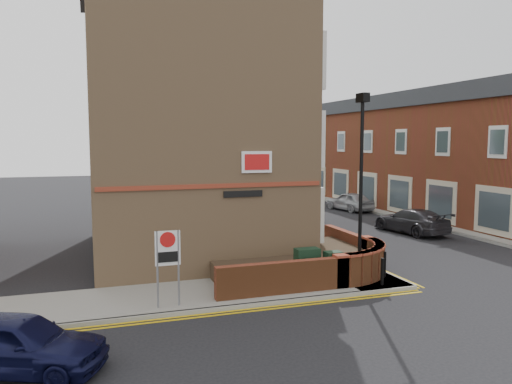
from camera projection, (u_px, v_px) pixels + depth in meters
The scene contains 28 objects.
ground at pixel (333, 298), 15.44m from camera, with size 120.00×120.00×0.00m, color black.
pavement_corner at pixel (212, 293), 15.74m from camera, with size 13.00×3.00×0.12m, color gray.
pavement_main at pixel (243, 218), 31.16m from camera, with size 2.00×32.00×0.12m, color gray.
pavement_far at pixel (422, 216), 31.80m from camera, with size 4.00×40.00×0.12m, color gray.
kerb_side at pixel (224, 308), 14.33m from camera, with size 13.00×0.15×0.12m, color gray.
kerb_main_near at pixel (258, 217), 31.47m from camera, with size 0.15×32.00×0.12m, color gray.
kerb_main_far at pixel (395, 218), 31.17m from camera, with size 0.15×40.00×0.12m, color gray.
yellow_lines_side at pixel (226, 313), 14.10m from camera, with size 13.00×0.28×0.01m, color gold.
yellow_lines_main at pixel (262, 218), 31.56m from camera, with size 0.28×32.00×0.01m, color gold.
corner_building at pixel (190, 109), 21.45m from camera, with size 8.95×10.40×13.60m.
garden_wall at pixel (301, 277), 17.80m from camera, with size 6.80×6.00×1.20m, color brown, non-canonical shape.
lamppost at pixel (361, 186), 16.74m from camera, with size 0.25×0.50×6.30m.
utility_cabinet_large at pixel (307, 266), 16.50m from camera, with size 0.80×0.45×1.20m, color black.
utility_cabinet_small at pixel (333, 268), 16.47m from camera, with size 0.55×0.40×1.10m, color black.
bollard_near at pixel (382, 272), 16.39m from camera, with size 0.11×0.11×0.90m, color black.
bollard_far at pixel (384, 264), 17.33m from camera, with size 0.11×0.11×0.90m, color black.
zone_sign at pixel (168, 254), 14.16m from camera, with size 0.72×0.07×2.20m.
far_terrace at pixel (406, 152), 35.64m from camera, with size 5.40×30.40×8.00m.
far_terrace_cream at pixel (293, 148), 55.45m from camera, with size 5.40×12.40×8.00m.
tree_near at pixel (253, 143), 28.84m from camera, with size 3.64×3.65×6.70m.
tree_mid at pixel (219, 136), 36.34m from camera, with size 4.03×4.03×7.42m.
tree_far at pixel (196, 140), 43.91m from camera, with size 3.81×3.81×7.00m.
traffic_light_assembly at pixel (215, 167), 39.49m from camera, with size 0.20×0.16×4.20m.
navy_hatchback at pixel (17, 343), 10.43m from camera, with size 1.50×3.72×1.27m, color black.
silver_car_near at pixel (307, 213), 29.20m from camera, with size 1.32×3.79×1.25m, color #989B9F.
red_car_main at pixel (252, 201), 34.49m from camera, with size 2.31×5.00×1.39m, color maroon.
grey_car_far at pixel (411, 221), 26.32m from camera, with size 1.82×4.48×1.30m, color #2E2E33.
silver_car_far at pixel (350, 201), 34.73m from camera, with size 1.56×3.88×1.32m, color #A8AAB0.
Camera 1 is at (-7.04, -13.49, 4.85)m, focal length 35.00 mm.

